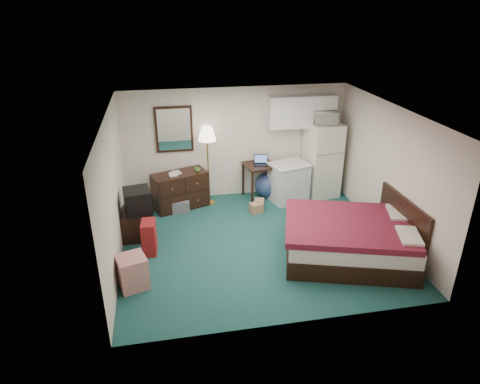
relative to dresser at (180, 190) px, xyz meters
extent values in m
cube|color=#184040|center=(1.31, -1.80, -0.40)|extent=(5.00, 4.50, 0.01)
cube|color=silver|center=(1.31, -1.80, 2.10)|extent=(5.00, 4.50, 0.01)
cube|color=silver|center=(1.31, 0.45, 0.85)|extent=(5.00, 0.01, 2.50)
cube|color=silver|center=(1.31, -4.05, 0.85)|extent=(5.00, 0.01, 2.50)
cube|color=silver|center=(-1.19, -1.80, 0.85)|extent=(0.01, 4.50, 2.50)
cube|color=silver|center=(3.81, -1.80, 0.85)|extent=(0.01, 4.50, 2.50)
sphere|color=navy|center=(2.00, 0.16, -0.10)|extent=(0.60, 0.60, 0.59)
imported|color=silver|center=(3.24, 0.03, 1.48)|extent=(0.53, 0.32, 0.35)
imported|color=olive|center=(-0.22, -0.08, 0.52)|extent=(0.18, 0.03, 0.25)
imported|color=olive|center=(-0.15, -0.01, 0.52)|extent=(0.18, 0.06, 0.24)
imported|color=#4A8236|center=(0.39, 0.01, 0.46)|extent=(0.16, 0.15, 0.12)
camera|label=1|loc=(-0.31, -8.60, 3.83)|focal=32.00mm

